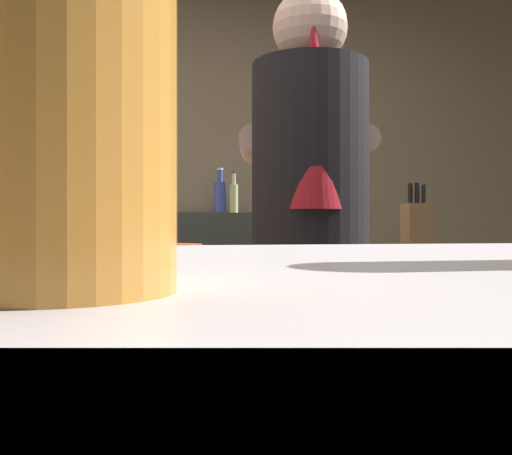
{
  "coord_description": "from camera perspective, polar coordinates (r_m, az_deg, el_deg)",
  "views": [
    {
      "loc": [
        -0.22,
        -1.43,
        1.04
      ],
      "look_at": [
        -0.09,
        -0.75,
        1.04
      ],
      "focal_mm": 40.31,
      "sensor_mm": 36.0,
      "label": 1
    }
  ],
  "objects": [
    {
      "name": "back_shelf",
      "position": [
        3.4,
        -6.85,
        -8.08
      ],
      "size": [
        0.81,
        0.36,
        1.12
      ],
      "primitive_type": "cube",
      "color": "#383D38",
      "rests_on": "ground"
    },
    {
      "name": "knife_block",
      "position": [
        2.25,
        15.7,
        -0.08
      ],
      "size": [
        0.1,
        0.08,
        0.28
      ],
      "color": "olive",
      "rests_on": "prep_counter"
    },
    {
      "name": "chefs_knife",
      "position": [
        2.16,
        9.49,
        -2.79
      ],
      "size": [
        0.24,
        0.04,
        0.01
      ],
      "primitive_type": "cube",
      "rotation": [
        0.0,
        0.0,
        -0.05
      ],
      "color": "silver",
      "rests_on": "prep_counter"
    },
    {
      "name": "prep_counter",
      "position": [
        2.22,
        4.27,
        -14.99
      ],
      "size": [
        2.1,
        0.6,
        0.93
      ],
      "primitive_type": "cube",
      "color": "#513829",
      "rests_on": "ground"
    },
    {
      "name": "bottle_olive_oil",
      "position": [
        3.45,
        -12.75,
        2.49
      ],
      "size": [
        0.06,
        0.06,
        0.17
      ],
      "color": "#B62A1E",
      "rests_on": "back_shelf"
    },
    {
      "name": "wall_back",
      "position": [
        3.65,
        -7.67,
        4.9
      ],
      "size": [
        5.2,
        0.1,
        2.7
      ],
      "primitive_type": "cube",
      "color": "#8F795E",
      "rests_on": "ground"
    },
    {
      "name": "bottle_hot_sauce",
      "position": [
        3.44,
        -2.23,
        3.02
      ],
      "size": [
        0.05,
        0.05,
        0.25
      ],
      "color": "#C7CA83",
      "rests_on": "back_shelf"
    },
    {
      "name": "mixing_bowl",
      "position": [
        2.0,
        -8.11,
        -2.38
      ],
      "size": [
        0.19,
        0.19,
        0.05
      ],
      "primitive_type": "cylinder",
      "color": "#CE532C",
      "rests_on": "prep_counter"
    },
    {
      "name": "pint_glass_far",
      "position": [
        0.2,
        -19.06,
        12.48
      ],
      "size": [
        0.08,
        0.08,
        0.13
      ],
      "color": "#BD7A2F",
      "rests_on": "bar_counter"
    },
    {
      "name": "bartender",
      "position": [
        1.68,
        5.4,
        -1.1
      ],
      "size": [
        0.47,
        0.54,
        1.74
      ],
      "rotation": [
        0.0,
        0.0,
        1.38
      ],
      "color": "#333832",
      "rests_on": "ground"
    },
    {
      "name": "bottle_soy",
      "position": [
        3.46,
        -3.6,
        3.15
      ],
      "size": [
        0.07,
        0.07,
        0.27
      ],
      "color": "#3C509D",
      "rests_on": "back_shelf"
    }
  ]
}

